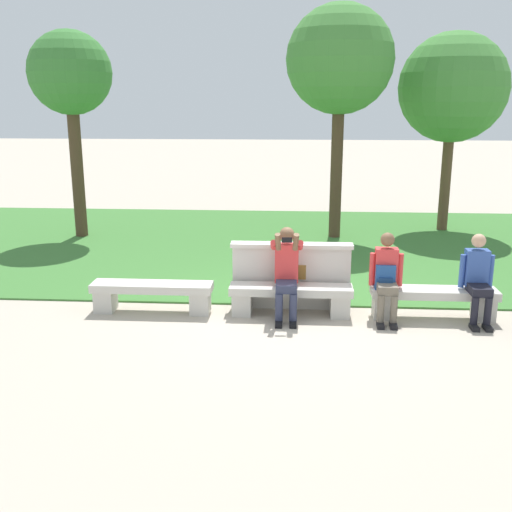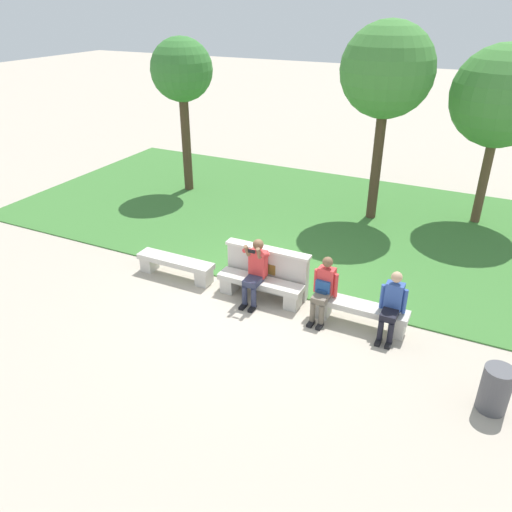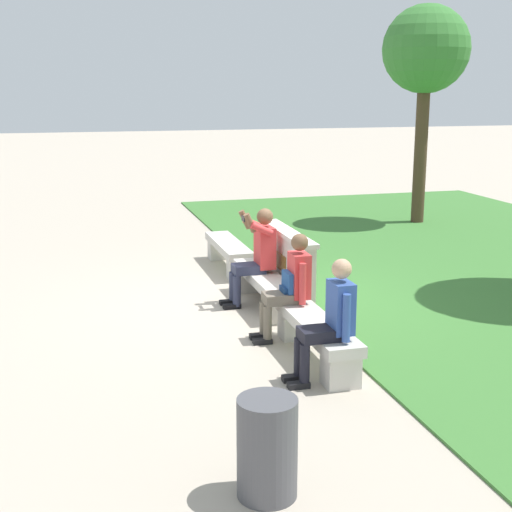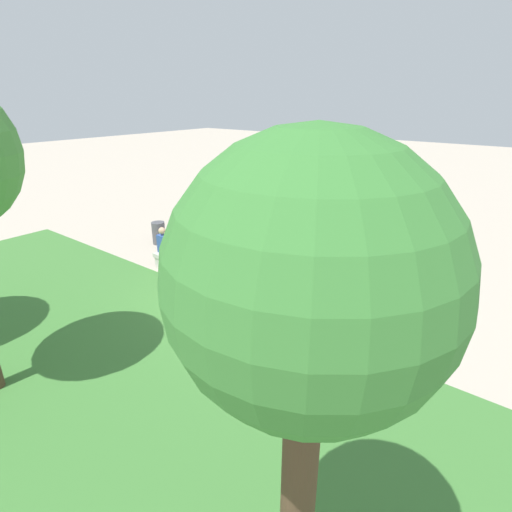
% 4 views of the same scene
% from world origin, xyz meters
% --- Properties ---
extents(ground_plane, '(80.00, 80.00, 0.00)m').
position_xyz_m(ground_plane, '(0.00, 0.00, 0.00)').
color(ground_plane, '#B2A593').
extents(grass_strip, '(17.94, 8.00, 0.03)m').
position_xyz_m(grass_strip, '(0.00, 4.38, 0.01)').
color(grass_strip, '#3D7533').
rests_on(grass_strip, ground).
extents(bench_main, '(1.80, 0.40, 0.45)m').
position_xyz_m(bench_main, '(-2.07, 0.00, 0.30)').
color(bench_main, beige).
rests_on(bench_main, ground).
extents(bench_near, '(1.80, 0.40, 0.45)m').
position_xyz_m(bench_near, '(0.00, 0.00, 0.30)').
color(bench_near, beige).
rests_on(bench_near, ground).
extents(bench_mid, '(1.80, 0.40, 0.45)m').
position_xyz_m(bench_mid, '(2.07, 0.00, 0.30)').
color(bench_mid, beige).
rests_on(bench_mid, ground).
extents(backrest_wall_with_plaque, '(1.83, 0.24, 1.01)m').
position_xyz_m(backrest_wall_with_plaque, '(0.00, 0.34, 0.52)').
color(backrest_wall_with_plaque, beige).
rests_on(backrest_wall_with_plaque, ground).
extents(person_photographer, '(0.47, 0.72, 1.32)m').
position_xyz_m(person_photographer, '(-0.07, -0.08, 0.74)').
color(person_photographer, black).
rests_on(person_photographer, ground).
extents(person_distant, '(0.48, 0.68, 1.26)m').
position_xyz_m(person_distant, '(1.36, -0.07, 0.67)').
color(person_distant, black).
rests_on(person_distant, ground).
extents(person_companion, '(0.48, 0.67, 1.26)m').
position_xyz_m(person_companion, '(2.64, -0.07, 0.67)').
color(person_companion, black).
rests_on(person_companion, ground).
extents(backpack, '(0.28, 0.24, 0.43)m').
position_xyz_m(backpack, '(1.35, -0.03, 0.63)').
color(backpack, '#234C8C').
rests_on(backpack, bench_mid).
extents(tree_left_background, '(1.81, 1.81, 4.57)m').
position_xyz_m(tree_left_background, '(-4.90, 4.90, 3.58)').
color(tree_left_background, '#4C3826').
rests_on(tree_left_background, ground).
extents(trash_bin, '(0.44, 0.44, 0.75)m').
position_xyz_m(trash_bin, '(4.47, -1.25, 0.38)').
color(trash_bin, '#4C4C51').
rests_on(trash_bin, ground).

